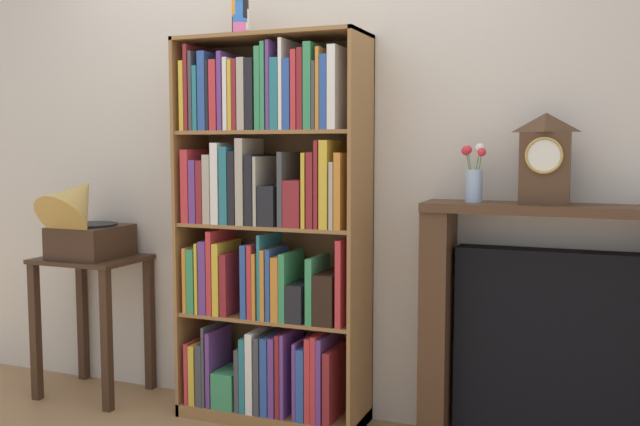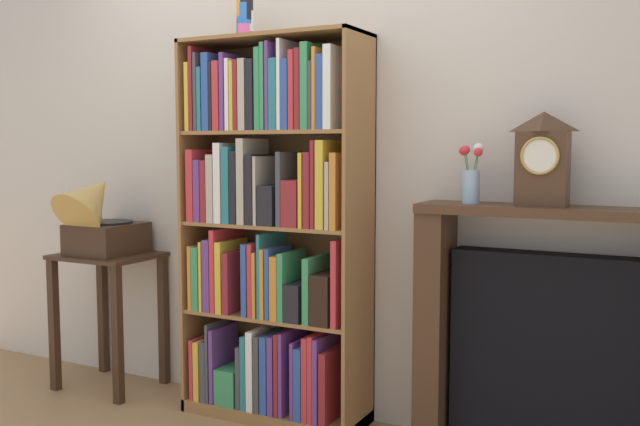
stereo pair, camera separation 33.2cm
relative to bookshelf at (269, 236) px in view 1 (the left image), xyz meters
The scene contains 9 objects.
ground_plane 0.91m from the bookshelf, 81.26° to the right, with size 7.98×6.40×0.02m, color #997047.
wall_back 0.50m from the bookshelf, 56.56° to the left, with size 4.98×0.08×2.65m, color beige.
bookshelf is the anchor object (origin of this frame).
cup_stack 1.06m from the bookshelf, behind, with size 0.08×0.08×0.21m.
side_table_left 1.10m from the bookshelf, behind, with size 0.52×0.43×0.75m.
gramophone 1.04m from the bookshelf, behind, with size 0.33×0.49×0.51m.
fireplace_mantel 1.38m from the bookshelf, ahead, with size 1.15×0.26×1.09m.
mantel_clock 1.31m from the bookshelf, ahead, with size 0.20×0.13×0.38m.
flower_vase 1.00m from the bookshelf, ahead, with size 0.12×0.11×0.25m.
Camera 1 is at (1.48, -2.99, 1.33)m, focal length 40.03 mm.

